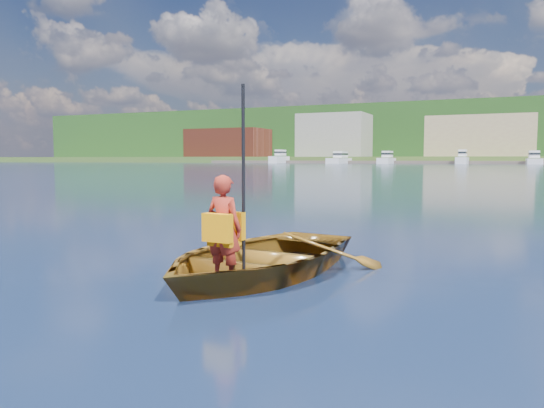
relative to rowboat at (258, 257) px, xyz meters
The scene contains 7 objects.
ground 1.03m from the rowboat, 11.87° to the right, with size 600.00×600.00×0.00m.
rowboat is the anchor object (origin of this frame).
child_paddler 1.03m from the rowboat, 87.99° to the right, with size 0.45×0.37×2.11m.
shoreline 236.62m from the rowboat, 89.76° to the left, with size 400.00×140.00×22.00m.
dock 147.85m from the rowboat, 91.66° to the left, with size 160.05×6.97×0.80m.
waterfront_buildings 165.10m from the rowboat, 92.34° to the left, with size 202.00×16.00×14.00m.
marina_yachts 143.29m from the rowboat, 87.18° to the left, with size 140.24×13.83×4.35m.
Camera 1 is at (1.75, -5.64, 1.42)m, focal length 35.00 mm.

